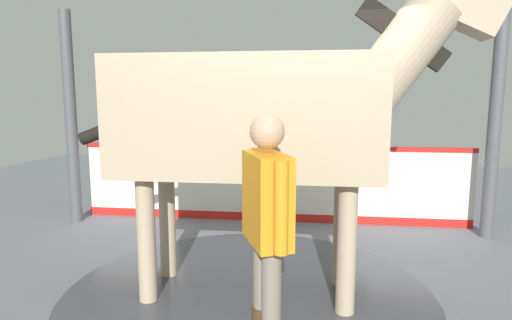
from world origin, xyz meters
name	(u,v)px	position (x,y,z in m)	size (l,w,h in m)	color
ground_plane	(267,282)	(0.00, 0.00, -0.01)	(16.00, 16.00, 0.02)	slate
wet_patch	(248,291)	(-0.27, 0.12, 0.00)	(3.41, 3.41, 0.00)	#42444C
barrier_wall	(272,186)	(2.06, 0.32, 0.51)	(0.55, 5.57, 1.11)	silver
roof_post_near	(495,122)	(1.92, -2.53, 1.49)	(0.16, 0.16, 2.98)	#4C4C51
roof_post_far	(71,119)	(1.45, 3.10, 1.49)	(0.16, 0.16, 2.98)	#4C4C51
horse	(262,115)	(-0.26, 0.00, 1.64)	(1.19, 3.67, 2.81)	tan
handler	(267,222)	(-1.25, -0.24, 0.98)	(0.62, 0.42, 1.69)	#47331E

